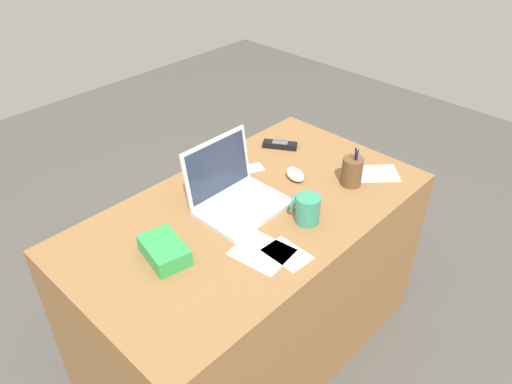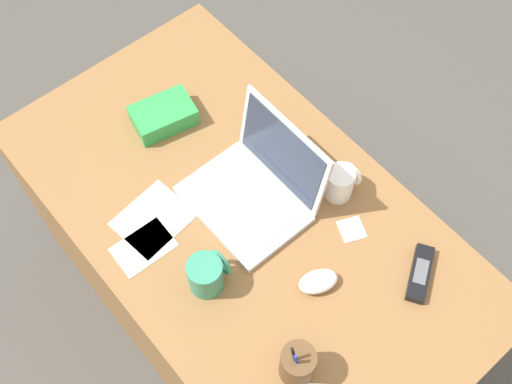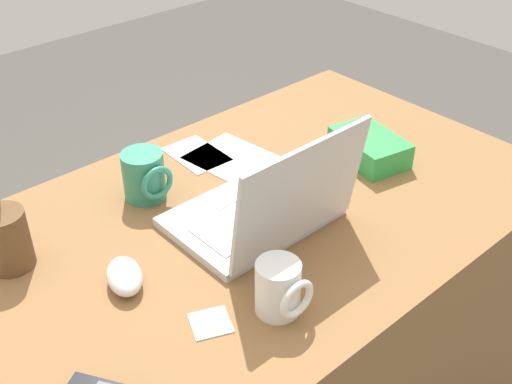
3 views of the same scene
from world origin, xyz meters
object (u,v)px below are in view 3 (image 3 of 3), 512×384
at_px(laptop, 266,209).
at_px(coffee_mug_white, 280,289).
at_px(computer_mouse, 125,276).
at_px(pen_holder, 7,239).
at_px(snack_bag, 369,148).
at_px(coffee_mug_tall, 145,176).

distance_m(laptop, coffee_mug_white, 0.22).
distance_m(computer_mouse, pen_holder, 0.22).
bearing_deg(snack_bag, computer_mouse, -0.67).
height_order(laptop, coffee_mug_white, laptop).
height_order(laptop, pen_holder, laptop).
relative_size(coffee_mug_white, pen_holder, 0.56).
height_order(pen_holder, snack_bag, pen_holder).
distance_m(laptop, pen_holder, 0.47).
bearing_deg(computer_mouse, coffee_mug_white, 147.27).
bearing_deg(computer_mouse, snack_bag, -158.38).
distance_m(computer_mouse, snack_bag, 0.64).
xyz_separation_m(coffee_mug_tall, pen_holder, (0.30, 0.02, 0.01)).
xyz_separation_m(laptop, snack_bag, (-0.35, -0.04, -0.02)).
bearing_deg(snack_bag, coffee_mug_white, 23.90).
relative_size(coffee_mug_white, coffee_mug_tall, 0.94).
height_order(computer_mouse, coffee_mug_tall, coffee_mug_tall).
bearing_deg(coffee_mug_white, pen_holder, -55.54).
distance_m(laptop, computer_mouse, 0.29).
height_order(laptop, coffee_mug_tall, laptop).
distance_m(laptop, coffee_mug_tall, 0.27).
relative_size(laptop, computer_mouse, 3.15).
relative_size(computer_mouse, snack_bag, 0.58).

